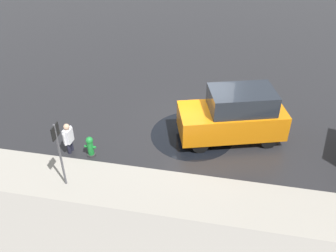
% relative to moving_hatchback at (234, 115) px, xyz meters
% --- Properties ---
extents(ground_plane, '(60.00, 60.00, 0.00)m').
position_rel_moving_hatchback_xyz_m(ground_plane, '(1.34, -0.19, -1.03)').
color(ground_plane, black).
extents(kerb_strip, '(24.00, 3.20, 0.04)m').
position_rel_moving_hatchback_xyz_m(kerb_strip, '(1.34, 4.01, -1.01)').
color(kerb_strip, gray).
rests_on(kerb_strip, ground).
extents(moving_hatchback, '(4.23, 2.79, 2.06)m').
position_rel_moving_hatchback_xyz_m(moving_hatchback, '(0.00, 0.00, 0.00)').
color(moving_hatchback, orange).
rests_on(moving_hatchback, ground).
extents(fire_hydrant, '(0.42, 0.31, 0.80)m').
position_rel_moving_hatchback_xyz_m(fire_hydrant, '(4.94, 2.07, -0.63)').
color(fire_hydrant, '#197A2D').
rests_on(fire_hydrant, ground).
extents(pedestrian, '(0.26, 0.57, 1.22)m').
position_rel_moving_hatchback_xyz_m(pedestrian, '(5.76, 2.01, -0.34)').
color(pedestrian, silver).
rests_on(pedestrian, ground).
extents(metal_railing, '(8.83, 0.04, 1.05)m').
position_rel_moving_hatchback_xyz_m(metal_railing, '(1.53, 5.48, -0.31)').
color(metal_railing, '#B7BABF').
rests_on(metal_railing, ground).
extents(sign_post, '(0.07, 0.44, 2.40)m').
position_rel_moving_hatchback_xyz_m(sign_post, '(5.21, 3.67, 0.55)').
color(sign_post, '#4C4C51').
rests_on(sign_post, ground).
extents(puddle_patch, '(3.26, 3.26, 0.01)m').
position_rel_moving_hatchback_xyz_m(puddle_patch, '(1.51, 0.11, -1.02)').
color(puddle_patch, black).
rests_on(puddle_patch, ground).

